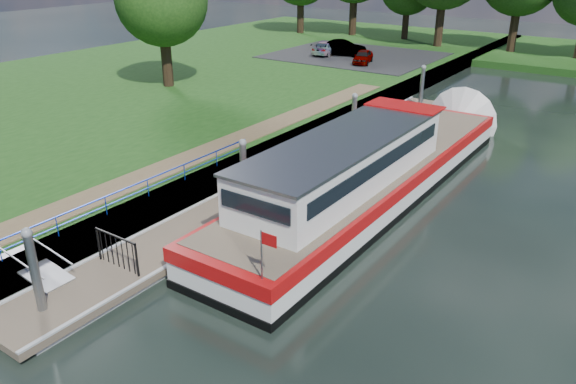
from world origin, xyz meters
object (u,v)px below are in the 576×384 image
Objects in this scene: car_c at (326,48)px; barge at (378,168)px; car_a at (363,57)px; pontoon at (306,171)px; car_b at (343,48)px.

barge is at bearing 117.39° from car_c.
barge is 29.09m from car_c.
car_c is (-4.67, 1.88, 0.03)m from car_a.
barge reaches higher than car_c.
car_a is 5.04m from car_c.
pontoon is at bearing -178.88° from barge.
car_b is (-15.37, 24.07, 0.42)m from barge.
barge is at bearing -163.64° from car_b.
car_c reaches higher than car_a.
pontoon is 1.42× the size of barge.
car_b reaches higher than car_a.
barge is 5.21× the size of car_b.
barge is at bearing -77.30° from car_a.
pontoon is 7.39× the size of car_b.
barge is 28.57m from car_b.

